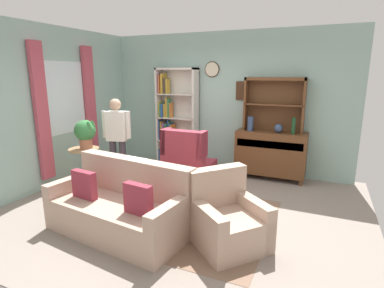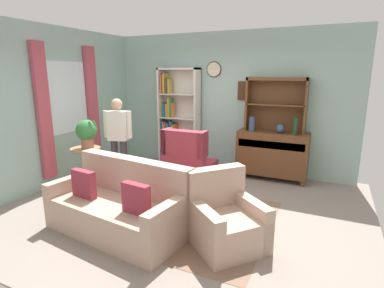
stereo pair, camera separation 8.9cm
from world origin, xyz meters
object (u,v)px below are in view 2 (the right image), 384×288
at_px(sideboard_hutch, 276,97).
at_px(armchair_floral, 225,222).
at_px(bookshelf, 176,120).
at_px(book_stack, 150,176).
at_px(potted_plant_large, 87,132).
at_px(plant_stand, 87,163).
at_px(bottle_wine, 295,126).
at_px(couch_floral, 120,208).
at_px(sideboard, 272,153).
at_px(person_reading, 118,135).
at_px(vase_round, 280,129).
at_px(coffee_table, 150,183).
at_px(wingback_chair, 189,165).
at_px(vase_tall, 252,124).

bearing_deg(sideboard_hutch, armchair_floral, -91.06).
height_order(bookshelf, book_stack, bookshelf).
bearing_deg(potted_plant_large, plant_stand, -162.77).
height_order(bookshelf, bottle_wine, bookshelf).
relative_size(bottle_wine, couch_floral, 0.16).
distance_m(sideboard, bottle_wine, 0.69).
height_order(sideboard_hutch, person_reading, sideboard_hutch).
distance_m(armchair_floral, plant_stand, 2.99).
height_order(vase_round, coffee_table, vase_round).
bearing_deg(book_stack, wingback_chair, 79.54).
height_order(couch_floral, plant_stand, couch_floral).
bearing_deg(potted_plant_large, vase_round, 29.40).
bearing_deg(vase_tall, coffee_table, -119.18).
height_order(bottle_wine, plant_stand, bottle_wine).
xyz_separation_m(sideboard_hutch, wingback_chair, (-1.28, -1.11, -1.18)).
relative_size(sideboard_hutch, vase_round, 6.47).
height_order(sideboard_hutch, vase_tall, sideboard_hutch).
bearing_deg(wingback_chair, potted_plant_large, -154.56).
distance_m(armchair_floral, person_reading, 2.75).
bearing_deg(bottle_wine, plant_stand, -153.05).
bearing_deg(potted_plant_large, bottle_wine, 27.10).
relative_size(vase_round, potted_plant_large, 0.34).
xyz_separation_m(bookshelf, coffee_table, (0.66, -2.07, -0.65)).
xyz_separation_m(vase_round, potted_plant_large, (-3.00, -1.69, -0.01)).
bearing_deg(sideboard_hutch, vase_tall, -154.11).
relative_size(vase_tall, couch_floral, 0.14).
height_order(couch_floral, potted_plant_large, potted_plant_large).
distance_m(bookshelf, book_stack, 2.24).
xyz_separation_m(bottle_wine, wingback_chair, (-1.67, -0.91, -0.69)).
height_order(bookshelf, vase_round, bookshelf).
distance_m(sideboard, book_stack, 2.47).
xyz_separation_m(potted_plant_large, coffee_table, (1.42, -0.23, -0.64)).
bearing_deg(couch_floral, bottle_wine, 57.11).
bearing_deg(sideboard, couch_floral, -116.02).
bearing_deg(potted_plant_large, coffee_table, -9.06).
bearing_deg(vase_tall, bookshelf, 174.59).
bearing_deg(armchair_floral, couch_floral, -169.31).
xyz_separation_m(bookshelf, sideboard_hutch, (2.11, 0.03, 0.56)).
xyz_separation_m(vase_tall, person_reading, (-2.08, -1.35, -0.15)).
relative_size(bottle_wine, book_stack, 1.53).
bearing_deg(plant_stand, bottle_wine, 26.95).
xyz_separation_m(bookshelf, person_reading, (-0.36, -1.51, -0.09)).
relative_size(vase_tall, potted_plant_large, 0.54).
height_order(wingback_chair, coffee_table, wingback_chair).
bearing_deg(person_reading, book_stack, -29.22).
relative_size(sideboard, person_reading, 0.83).
height_order(plant_stand, person_reading, person_reading).
bearing_deg(couch_floral, armchair_floral, 10.69).
bearing_deg(coffee_table, plant_stand, 171.89).
bearing_deg(vase_round, coffee_table, -129.54).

